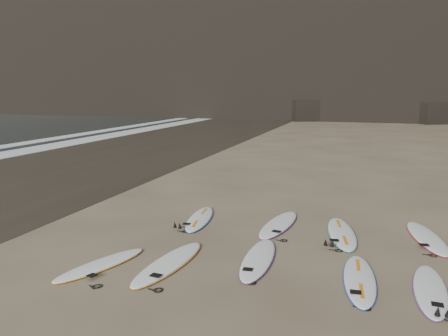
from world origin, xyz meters
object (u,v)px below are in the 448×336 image
object	(u,v)px
surfboard_1	(169,263)
surfboard_4	(430,289)
surfboard_5	(200,218)
surfboard_3	(360,279)
surfboard_8	(427,237)
surfboard_6	(279,224)
surfboard_0	(101,264)
surfboard_2	(258,258)
surfboard_7	(342,233)

from	to	relation	value
surfboard_1	surfboard_4	size ratio (longest dim) A/B	1.12
surfboard_4	surfboard_5	size ratio (longest dim) A/B	0.96
surfboard_3	surfboard_5	world-z (taller)	same
surfboard_1	surfboard_8	world-z (taller)	surfboard_1
surfboard_6	surfboard_8	xyz separation A→B (m)	(3.86, 0.10, -0.00)
surfboard_0	surfboard_5	bearing A→B (deg)	96.81
surfboard_2	surfboard_8	xyz separation A→B (m)	(3.80, 2.78, 0.00)
surfboard_2	surfboard_3	distance (m)	2.24
surfboard_3	surfboard_7	world-z (taller)	surfboard_7
surfboard_0	surfboard_5	size ratio (longest dim) A/B	0.92
surfboard_5	surfboard_6	distance (m)	2.35
surfboard_0	surfboard_8	bearing A→B (deg)	49.28
surfboard_4	surfboard_5	distance (m)	6.60
surfboard_5	surfboard_7	bearing A→B (deg)	-9.99
surfboard_4	surfboard_8	bearing A→B (deg)	87.47
surfboard_3	surfboard_6	world-z (taller)	surfboard_6
surfboard_3	surfboard_6	distance (m)	3.82
surfboard_4	surfboard_3	bearing A→B (deg)	-180.00
surfboard_4	surfboard_8	size ratio (longest dim) A/B	0.91
surfboard_0	surfboard_7	world-z (taller)	surfboard_7
surfboard_8	surfboard_3	bearing A→B (deg)	-127.65
surfboard_4	surfboard_0	bearing A→B (deg)	-169.42
surfboard_1	surfboard_7	world-z (taller)	same
surfboard_6	surfboard_0	bearing A→B (deg)	-121.50
surfboard_6	surfboard_4	bearing A→B (deg)	-34.98
surfboard_6	surfboard_1	bearing A→B (deg)	-110.19
surfboard_0	surfboard_1	xyz separation A→B (m)	(1.39, 0.53, 0.01)
surfboard_1	surfboard_3	world-z (taller)	surfboard_1
surfboard_5	surfboard_8	xyz separation A→B (m)	(6.21, 0.29, 0.00)
surfboard_1	surfboard_4	bearing A→B (deg)	9.45
surfboard_7	surfboard_4	bearing A→B (deg)	-68.17
surfboard_0	surfboard_8	distance (m)	8.16
surfboard_2	surfboard_4	distance (m)	3.54
surfboard_5	surfboard_6	world-z (taller)	surfboard_6
surfboard_5	surfboard_8	bearing A→B (deg)	-6.63
surfboard_7	surfboard_2	bearing A→B (deg)	-135.09
surfboard_5	surfboard_2	bearing A→B (deg)	-55.26
surfboard_0	surfboard_2	size ratio (longest dim) A/B	0.89
surfboard_3	surfboard_7	size ratio (longest dim) A/B	0.93
surfboard_4	surfboard_1	bearing A→B (deg)	-173.03
surfboard_2	surfboard_7	xyz separation A→B (m)	(1.69, 2.43, 0.00)
surfboard_0	surfboard_7	bearing A→B (deg)	56.57
surfboard_6	surfboard_7	bearing A→B (deg)	-1.46
surfboard_3	surfboard_7	xyz separation A→B (m)	(-0.52, 2.83, 0.00)
surfboard_2	surfboard_6	bearing A→B (deg)	88.06
surfboard_7	surfboard_0	bearing A→B (deg)	-152.36
surfboard_2	surfboard_4	xyz separation A→B (m)	(3.51, -0.46, -0.00)
surfboard_3	surfboard_1	bearing A→B (deg)	-177.83
surfboard_4	surfboard_6	distance (m)	4.75
surfboard_3	surfboard_8	bearing A→B (deg)	58.94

